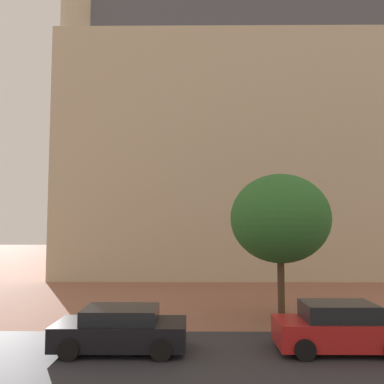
{
  "coord_description": "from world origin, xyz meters",
  "views": [
    {
      "loc": [
        -0.03,
        -3.96,
        4.1
      ],
      "look_at": [
        -0.15,
        11.03,
        5.26
      ],
      "focal_mm": 37.07,
      "sensor_mm": 36.0,
      "label": 1
    }
  ],
  "objects": [
    {
      "name": "car_red",
      "position": [
        4.57,
        9.04,
        0.73
      ],
      "size": [
        4.02,
        1.95,
        1.53
      ],
      "color": "red",
      "rests_on": "ground_plane"
    },
    {
      "name": "street_asphalt_strip",
      "position": [
        0.0,
        7.23,
        0.0
      ],
      "size": [
        120.0,
        8.21,
        0.0
      ],
      "primitive_type": "cube",
      "color": "#2D2D33",
      "rests_on": "ground_plane"
    },
    {
      "name": "tree_curb_far",
      "position": [
        3.57,
        12.92,
        4.28
      ],
      "size": [
        4.2,
        4.2,
        6.18
      ],
      "color": "#4C3823",
      "rests_on": "ground_plane"
    },
    {
      "name": "ground_plane",
      "position": [
        0.0,
        10.0,
        0.0
      ],
      "size": [
        120.0,
        120.0,
        0.0
      ],
      "primitive_type": "plane",
      "color": "#93604C"
    },
    {
      "name": "car_black",
      "position": [
        -2.43,
        9.04,
        0.67
      ],
      "size": [
        4.18,
        2.07,
        1.38
      ],
      "color": "black",
      "rests_on": "ground_plane"
    },
    {
      "name": "landmark_building",
      "position": [
        3.74,
        31.29,
        11.21
      ],
      "size": [
        28.48,
        15.61,
        40.19
      ],
      "color": "beige",
      "rests_on": "ground_plane"
    }
  ]
}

